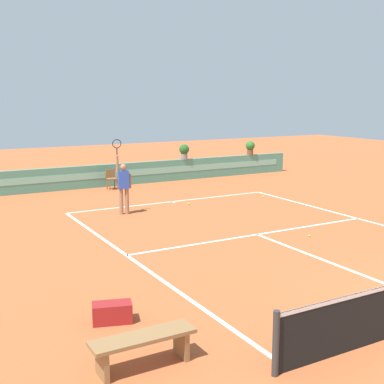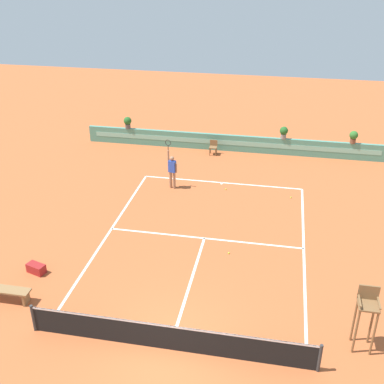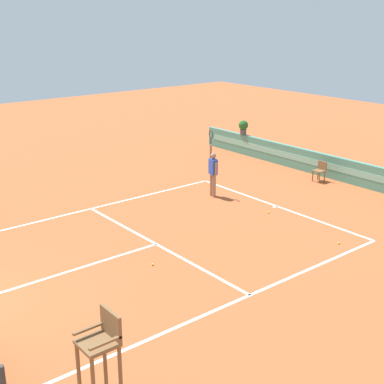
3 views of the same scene
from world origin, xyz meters
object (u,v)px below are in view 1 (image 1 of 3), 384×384
object	(u,v)px
bench_courtside	(143,344)
tennis_ball_mid_court	(189,204)
gear_bag	(112,313)
potted_plant_far_right	(250,147)
tennis_player	(123,184)
tennis_ball_by_sideline	(309,236)
ball_kid_chair	(112,178)
tennis_ball_near_baseline	(263,197)
potted_plant_right	(184,151)

from	to	relation	value
bench_courtside	tennis_ball_mid_court	world-z (taller)	bench_courtside
gear_bag	potted_plant_far_right	bearing A→B (deg)	46.82
tennis_player	tennis_ball_by_sideline	world-z (taller)	tennis_player
ball_kid_chair	gear_bag	xyz separation A→B (m)	(-4.79, -12.81, -0.30)
ball_kid_chair	tennis_player	xyz separation A→B (m)	(-1.36, -4.85, 0.57)
bench_courtside	gear_bag	bearing A→B (deg)	85.07
tennis_player	tennis_ball_by_sideline	xyz separation A→B (m)	(3.55, -5.36, -1.02)
gear_bag	tennis_ball_by_sideline	size ratio (longest dim) A/B	10.29
tennis_ball_near_baseline	gear_bag	bearing A→B (deg)	-139.66
bench_courtside	potted_plant_right	distance (m)	17.70
bench_courtside	tennis_player	bearing A→B (deg)	69.72
gear_bag	potted_plant_far_right	xyz separation A→B (m)	(12.70, 13.54, 1.23)
tennis_player	ball_kid_chair	bearing A→B (deg)	74.27
bench_courtside	tennis_ball_mid_court	distance (m)	11.77
tennis_ball_near_baseline	potted_plant_far_right	size ratio (longest dim) A/B	0.09
bench_courtside	tennis_ball_by_sideline	bearing A→B (deg)	31.12
potted_plant_far_right	ball_kid_chair	bearing A→B (deg)	-174.72
gear_bag	potted_plant_right	xyz separation A→B (m)	(8.80, 13.54, 1.23)
potted_plant_far_right	potted_plant_right	bearing A→B (deg)	180.00
tennis_ball_by_sideline	tennis_ball_mid_court	bearing A→B (deg)	98.54
tennis_ball_near_baseline	tennis_ball_by_sideline	xyz separation A→B (m)	(-2.40, -5.36, 0.00)
bench_courtside	tennis_ball_mid_court	xyz separation A→B (m)	(6.27, 9.95, -0.34)
potted_plant_right	gear_bag	bearing A→B (deg)	-123.02
tennis_ball_near_baseline	tennis_ball_mid_court	world-z (taller)	same
bench_courtside	tennis_player	world-z (taller)	tennis_player
tennis_ball_near_baseline	ball_kid_chair	bearing A→B (deg)	133.46
bench_courtside	gear_bag	world-z (taller)	bench_courtside
tennis_ball_near_baseline	tennis_ball_by_sideline	distance (m)	5.88
bench_courtside	potted_plant_right	xyz separation A→B (m)	(8.94, 15.24, 1.04)
tennis_player	potted_plant_far_right	size ratio (longest dim) A/B	3.57
tennis_ball_mid_court	bench_courtside	bearing A→B (deg)	-122.24
ball_kid_chair	tennis_ball_near_baseline	xyz separation A→B (m)	(4.59, -4.84, -0.44)
tennis_ball_by_sideline	potted_plant_far_right	bearing A→B (deg)	62.35
bench_courtside	tennis_ball_by_sideline	size ratio (longest dim) A/B	23.53
gear_bag	potted_plant_right	size ratio (longest dim) A/B	0.97
gear_bag	tennis_player	size ratio (longest dim) A/B	0.27
tennis_player	tennis_ball_near_baseline	bearing A→B (deg)	0.04
ball_kid_chair	potted_plant_far_right	xyz separation A→B (m)	(7.92, 0.73, 0.93)
tennis_ball_near_baseline	potted_plant_far_right	bearing A→B (deg)	59.16
gear_bag	bench_courtside	bearing A→B (deg)	-94.93
ball_kid_chair	potted_plant_far_right	bearing A→B (deg)	5.28
bench_courtside	tennis_ball_by_sideline	xyz separation A→B (m)	(7.12, 4.30, -0.34)
ball_kid_chair	tennis_ball_mid_court	distance (m)	4.77
ball_kid_chair	tennis_ball_mid_court	bearing A→B (deg)	-73.62
tennis_ball_near_baseline	potted_plant_right	xyz separation A→B (m)	(-0.58, 5.57, 1.38)
bench_courtside	ball_kid_chair	bearing A→B (deg)	71.21
tennis_ball_by_sideline	potted_plant_right	bearing A→B (deg)	80.54
tennis_ball_mid_court	potted_plant_right	bearing A→B (deg)	63.20
bench_courtside	tennis_ball_mid_court	bearing A→B (deg)	57.76
gear_bag	tennis_player	world-z (taller)	tennis_player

